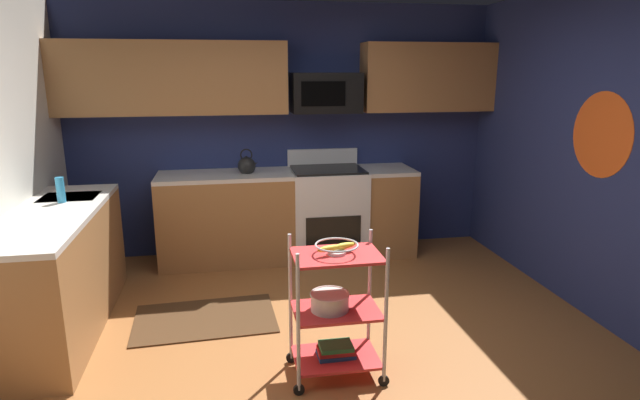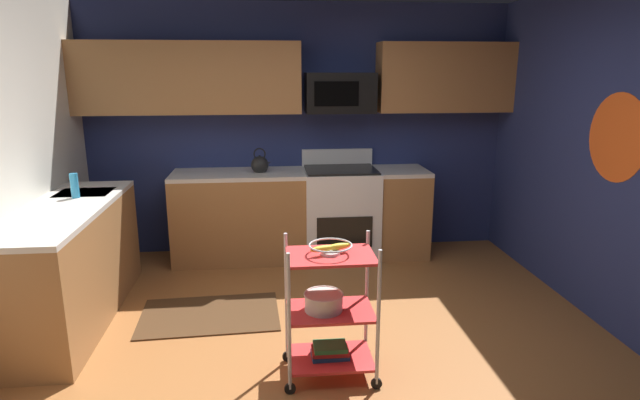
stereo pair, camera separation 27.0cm
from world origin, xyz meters
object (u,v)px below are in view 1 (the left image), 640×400
Objects in this scene: book_stack at (336,350)px; oven_range at (327,211)px; rolling_cart at (336,310)px; fruit_bowl at (337,247)px; dish_soap_bottle at (61,190)px; kettle at (247,165)px; mixing_bowl_large at (330,301)px; microwave at (326,93)px.

oven_range is at bearing 80.38° from book_stack.
rolling_cart reaches higher than book_stack.
fruit_bowl is 2.33m from dish_soap_bottle.
dish_soap_bottle reaches higher than rolling_cart.
kettle is (-0.83, -0.00, 0.52)m from oven_range.
kettle reaches higher than rolling_cart.
dish_soap_bottle is at bearing 146.07° from fruit_bowl.
fruit_bowl is 1.12× the size of book_stack.
kettle is at bearing -179.73° from oven_range.
oven_range is at bearing 79.33° from mixing_bowl_large.
microwave reaches higher than kettle.
oven_range is 2.56m from dish_soap_bottle.
rolling_cart is 3.76× the size of book_stack.
mixing_bowl_large is at bearing -100.67° from oven_range.
microwave is at bearing 7.48° from kettle.
microwave reaches higher than mixing_bowl_large.
fruit_bowl is (-0.38, -2.25, 0.40)m from oven_range.
kettle is (-0.45, 2.24, 0.54)m from rolling_cart.
microwave is 2.88× the size of book_stack.
fruit_bowl is 1.08× the size of mixing_bowl_large.
book_stack is at bearing 0.00° from mixing_bowl_large.
book_stack is at bearing -78.77° from kettle.
book_stack is at bearing 57.99° from rolling_cart.
oven_range is 1.20× the size of rolling_cart.
oven_range is 4.37× the size of mixing_bowl_large.
kettle reaches higher than fruit_bowl.
kettle is (-0.45, 2.24, 0.83)m from book_stack.
kettle is at bearing 32.50° from dish_soap_bottle.
oven_range is at bearing 22.34° from dish_soap_bottle.
rolling_cart is at bearing -33.93° from dish_soap_bottle.
rolling_cart is at bearing -122.01° from book_stack.
dish_soap_bottle is at bearing -157.66° from oven_range.
mixing_bowl_large is (-0.42, -2.25, 0.04)m from oven_range.
microwave is 2.67m from mixing_bowl_large.
dish_soap_bottle reaches higher than book_stack.
mixing_bowl_large is (-0.04, 0.00, 0.07)m from rolling_cart.
rolling_cart is 4.57× the size of dish_soap_bottle.
microwave is 2.52m from fruit_bowl.
fruit_bowl is at bearing 63.43° from rolling_cart.
oven_range reaches higher than mixing_bowl_large.
microwave reaches higher than rolling_cart.
oven_range is 2.28m from rolling_cart.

